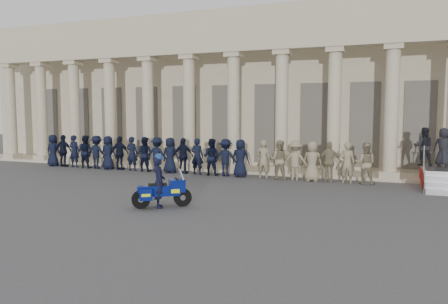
{
  "coord_description": "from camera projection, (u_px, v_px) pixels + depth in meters",
  "views": [
    {
      "loc": [
        6.67,
        -13.7,
        3.26
      ],
      "look_at": [
        0.24,
        2.71,
        1.6
      ],
      "focal_mm": 35.0,
      "sensor_mm": 36.0,
      "label": 1
    }
  ],
  "objects": [
    {
      "name": "building",
      "position": [
        287.0,
        92.0,
        28.67
      ],
      "size": [
        40.0,
        12.5,
        9.0
      ],
      "color": "tan",
      "rests_on": "ground"
    },
    {
      "name": "rider",
      "position": [
        159.0,
        181.0,
        14.69
      ],
      "size": [
        0.72,
        0.76,
        1.84
      ],
      "rotation": [
        0.0,
        0.0,
        2.2
      ],
      "color": "black",
      "rests_on": "ground"
    },
    {
      "name": "ground",
      "position": [
        190.0,
        203.0,
        15.43
      ],
      "size": [
        90.0,
        90.0,
        0.0
      ],
      "primitive_type": "plane",
      "color": "#444446",
      "rests_on": "ground"
    },
    {
      "name": "officer_rank",
      "position": [
        186.0,
        156.0,
        22.63
      ],
      "size": [
        18.55,
        0.71,
        1.87
      ],
      "color": "black",
      "rests_on": "ground"
    },
    {
      "name": "motorcycle",
      "position": [
        162.0,
        191.0,
        14.76
      ],
      "size": [
        1.73,
        1.44,
        1.31
      ],
      "rotation": [
        0.0,
        0.0,
        0.63
      ],
      "color": "black",
      "rests_on": "ground"
    }
  ]
}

